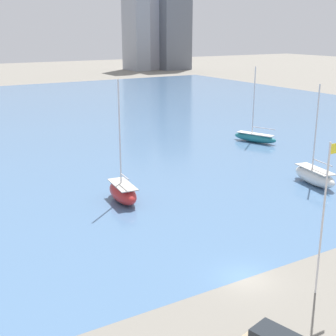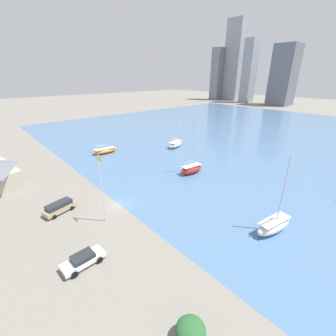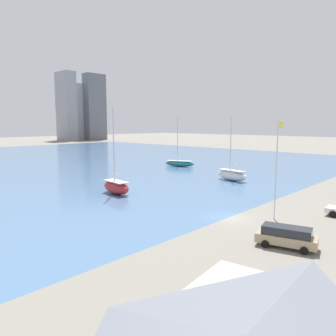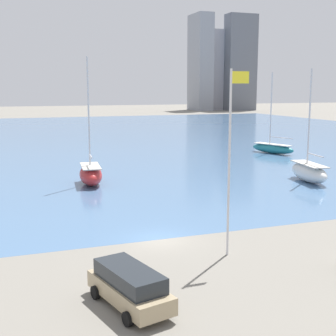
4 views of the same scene
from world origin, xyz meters
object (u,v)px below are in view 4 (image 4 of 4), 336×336
at_px(flag_pole, 230,157).
at_px(sailboat_red, 91,174).
at_px(sailboat_teal, 273,148).
at_px(sailboat_white, 309,172).
at_px(parked_suv_tan, 129,286).

distance_m(flag_pole, sailboat_red, 24.87).
bearing_deg(flag_pole, sailboat_teal, 54.38).
xyz_separation_m(sailboat_white, sailboat_teal, (8.66, 20.88, -0.22)).
bearing_deg(flag_pole, sailboat_red, 99.30).
height_order(flag_pole, sailboat_white, sailboat_white).
relative_size(flag_pole, sailboat_red, 0.84).
bearing_deg(flag_pole, parked_suv_tan, -148.37).
distance_m(flag_pole, sailboat_teal, 47.41).
distance_m(sailboat_teal, parked_suv_tan, 55.37).
distance_m(sailboat_white, parked_suv_tan, 34.33).
height_order(flag_pole, sailboat_teal, sailboat_teal).
xyz_separation_m(flag_pole, sailboat_white, (18.78, 17.42, -5.00)).
relative_size(flag_pole, sailboat_white, 0.92).
distance_m(sailboat_white, sailboat_red, 23.67).
distance_m(flag_pole, sailboat_white, 26.10).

